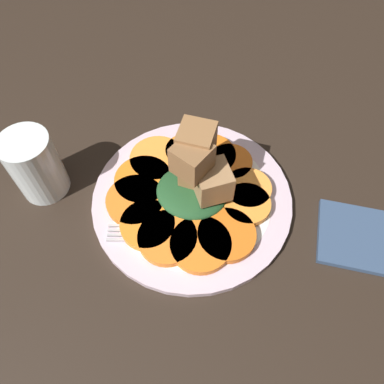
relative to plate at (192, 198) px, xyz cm
name	(u,v)px	position (x,y,z in cm)	size (l,w,h in cm)	color
table_slab	(192,204)	(0.00, 0.00, -1.52)	(120.00, 120.00, 2.00)	black
plate	(192,198)	(0.00, 0.00, 0.00)	(27.12, 27.12, 1.05)	silver
carrot_slice_0	(248,189)	(7.18, 2.50, 1.12)	(6.45, 6.45, 1.07)	#F9963A
carrot_slice_1	(230,163)	(4.11, 6.34, 1.12)	(6.26, 6.26, 1.07)	orange
carrot_slice_2	(209,156)	(0.91, 6.90, 1.12)	(7.72, 7.72, 1.07)	orange
carrot_slice_3	(187,152)	(-2.41, 6.93, 1.12)	(6.11, 6.11, 1.07)	orange
carrot_slice_4	(157,159)	(-6.16, 4.67, 1.12)	(7.85, 7.85, 1.07)	orange
carrot_slice_5	(144,180)	(-7.01, 0.64, 1.12)	(7.94, 7.94, 1.07)	orange
carrot_slice_6	(135,201)	(-7.13, -2.72, 1.12)	(7.75, 7.75, 1.07)	orange
carrot_slice_7	(148,225)	(-4.48, -5.84, 1.12)	(7.05, 7.05, 1.07)	orange
carrot_slice_8	(167,238)	(-1.53, -7.04, 1.12)	(7.51, 7.51, 1.07)	orange
carrot_slice_9	(201,244)	(2.71, -7.02, 1.12)	(7.67, 7.67, 1.07)	orange
carrot_slice_10	(227,235)	(5.62, -5.01, 1.12)	(7.40, 7.40, 1.07)	orange
carrot_slice_11	(246,207)	(7.44, -0.33, 1.12)	(6.27, 6.27, 1.07)	orange
center_pile	(197,175)	(0.58, 0.60, 4.82)	(10.36, 8.85, 10.58)	#1E4723
fork	(178,233)	(-0.46, -5.97, 0.78)	(18.85, 5.80, 0.40)	#B2B2B7
water_glass	(35,166)	(-20.54, -2.30, 4.30)	(6.52, 6.52, 9.64)	silver
napkin	(379,241)	(24.79, -0.91, -0.12)	(15.30, 9.18, 0.80)	#334766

